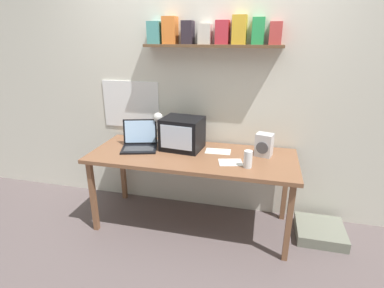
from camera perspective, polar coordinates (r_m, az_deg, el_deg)
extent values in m
plane|color=#5F5252|center=(3.08, 0.00, -14.87)|extent=(12.00, 12.00, 0.00)
cube|color=silver|center=(2.98, 1.98, 11.04)|extent=(5.60, 0.06, 2.60)
cube|color=white|center=(3.22, -11.53, 7.37)|extent=(0.62, 0.01, 0.49)
cube|color=brown|center=(2.80, 3.81, 18.16)|extent=(1.24, 0.18, 0.02)
cube|color=teal|center=(2.96, -7.02, 20.30)|extent=(0.12, 0.15, 0.20)
cube|color=orange|center=(2.92, -4.19, 20.78)|extent=(0.12, 0.13, 0.24)
cube|color=#2C242D|center=(2.88, -0.79, 20.48)|extent=(0.10, 0.13, 0.20)
cube|color=beige|center=(2.84, 2.50, 20.19)|extent=(0.11, 0.13, 0.17)
cube|color=#C52E3B|center=(2.82, 5.82, 20.40)|extent=(0.12, 0.12, 0.20)
cube|color=gold|center=(2.80, 9.03, 20.69)|extent=(0.12, 0.12, 0.24)
cube|color=green|center=(2.79, 12.51, 20.27)|extent=(0.10, 0.11, 0.22)
cube|color=#C2403D|center=(2.78, 15.62, 19.66)|extent=(0.10, 0.13, 0.18)
cube|color=brown|center=(2.73, 0.00, -2.31)|extent=(1.87, 0.74, 0.03)
cube|color=brown|center=(2.96, -18.32, -9.51)|extent=(0.04, 0.05, 0.71)
cube|color=brown|center=(2.58, 17.94, -14.17)|extent=(0.04, 0.05, 0.71)
cube|color=brown|center=(3.44, -13.02, -4.78)|extent=(0.04, 0.05, 0.71)
cube|color=brown|center=(3.11, 17.34, -7.91)|extent=(0.04, 0.05, 0.71)
cube|color=black|center=(2.82, -1.83, 2.01)|extent=(0.40, 0.34, 0.30)
cube|color=silver|center=(2.68, -3.07, 1.20)|extent=(0.30, 0.04, 0.22)
cube|color=black|center=(2.88, -10.02, -0.93)|extent=(0.38, 0.32, 0.02)
cube|color=#38383A|center=(2.85, -10.08, -0.87)|extent=(0.30, 0.21, 0.00)
cube|color=black|center=(2.96, -9.85, 2.35)|extent=(0.32, 0.13, 0.24)
cube|color=#A6CBF2|center=(2.96, -9.85, 2.35)|extent=(0.29, 0.12, 0.22)
cylinder|color=silver|center=(3.06, -5.92, 0.56)|extent=(0.12, 0.12, 0.01)
cylinder|color=silver|center=(3.02, -6.01, 2.98)|extent=(0.02, 0.02, 0.26)
sphere|color=silver|center=(2.93, -6.49, 5.07)|extent=(0.09, 0.09, 0.09)
cylinder|color=white|center=(2.48, 10.61, -2.85)|extent=(0.07, 0.07, 0.14)
cylinder|color=#4CC656|center=(2.49, 10.58, -3.28)|extent=(0.06, 0.06, 0.10)
cube|color=silver|center=(2.74, 13.57, -0.15)|extent=(0.17, 0.15, 0.21)
cylinder|color=#4C4C51|center=(2.69, 13.20, -0.74)|extent=(0.10, 0.03, 0.11)
cube|color=silver|center=(2.57, 7.35, -3.49)|extent=(0.23, 0.20, 0.00)
cube|color=white|center=(2.80, 4.98, -1.41)|extent=(0.24, 0.16, 0.00)
cube|color=slate|center=(3.13, 23.17, -15.02)|extent=(0.43, 0.43, 0.10)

